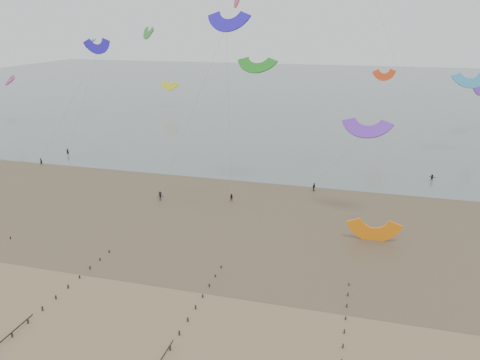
% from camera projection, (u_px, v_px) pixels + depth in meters
% --- Properties ---
extents(ground, '(500.00, 500.00, 0.00)m').
position_uv_depth(ground, '(161.00, 311.00, 57.32)').
color(ground, brown).
rests_on(ground, ground).
extents(sea_and_shore, '(500.00, 665.00, 0.03)m').
position_uv_depth(sea_and_shore, '(216.00, 206.00, 89.76)').
color(sea_and_shore, '#475654').
rests_on(sea_and_shore, ground).
extents(kitesurfer_lead, '(0.65, 0.44, 1.74)m').
position_uv_depth(kitesurfer_lead, '(41.00, 162.00, 115.24)').
color(kitesurfer_lead, black).
rests_on(kitesurfer_lead, ground).
extents(kitesurfers, '(119.53, 28.07, 1.88)m').
position_uv_depth(kitesurfers, '(332.00, 193.00, 94.30)').
color(kitesurfers, black).
rests_on(kitesurfers, ground).
extents(grounded_kite, '(7.45, 5.92, 3.98)m').
position_uv_depth(grounded_kite, '(373.00, 240.00, 75.81)').
color(grounded_kite, orange).
rests_on(grounded_kite, ground).
extents(kites_airborne, '(229.60, 124.17, 41.62)m').
position_uv_depth(kites_airborne, '(280.00, 66.00, 135.34)').
color(kites_airborne, '#FB481B').
rests_on(kites_airborne, ground).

